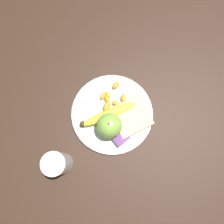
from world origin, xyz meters
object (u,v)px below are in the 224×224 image
object	(u,v)px
fork	(111,110)
bread_slice	(131,117)
banana	(108,114)
juice_glass	(58,163)
apple	(109,126)
jam_packet	(121,138)
plate	(112,114)

from	to	relation	value
fork	bread_slice	bearing A→B (deg)	-0.69
banana	juice_glass	bearing A→B (deg)	8.05
apple	jam_packet	bearing A→B (deg)	97.04
juice_glass	fork	world-z (taller)	juice_glass
juice_glass	jam_packet	xyz separation A→B (m)	(-0.19, 0.05, -0.03)
plate	jam_packet	xyz separation A→B (m)	(0.03, 0.08, 0.01)
plate	bread_slice	xyz separation A→B (m)	(-0.04, 0.05, 0.02)
plate	fork	bearing A→B (deg)	-116.20
apple	bread_slice	size ratio (longest dim) A/B	0.66
bread_slice	plate	bearing A→B (deg)	-52.18
fork	jam_packet	distance (m)	0.09
juice_glass	bread_slice	world-z (taller)	juice_glass
jam_packet	plate	bearing A→B (deg)	-109.82
juice_glass	banana	xyz separation A→B (m)	(-0.20, -0.03, -0.02)
juice_glass	banana	world-z (taller)	juice_glass
bread_slice	fork	distance (m)	0.07
plate	banana	xyz separation A→B (m)	(0.01, -0.00, 0.02)
bread_slice	fork	world-z (taller)	bread_slice
juice_glass	apple	xyz separation A→B (m)	(-0.18, 0.01, -0.00)
apple	jam_packet	distance (m)	0.06
jam_packet	juice_glass	bearing A→B (deg)	-16.29
apple	jam_packet	xyz separation A→B (m)	(-0.01, 0.05, -0.03)
plate	banana	size ratio (longest dim) A/B	1.38
plate	bread_slice	world-z (taller)	bread_slice
apple	bread_slice	bearing A→B (deg)	166.48
plate	banana	bearing A→B (deg)	-18.71
plate	fork	distance (m)	0.01
banana	jam_packet	xyz separation A→B (m)	(0.02, 0.08, -0.01)
banana	bread_slice	bearing A→B (deg)	133.42
apple	fork	size ratio (longest dim) A/B	0.47
jam_packet	bread_slice	bearing A→B (deg)	-153.81
plate	apple	size ratio (longest dim) A/B	3.02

